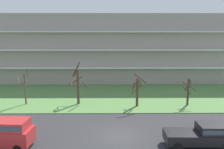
# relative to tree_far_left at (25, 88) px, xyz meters

# --- Properties ---
(ground) EXTENTS (160.00, 160.00, 0.00)m
(ground) POSITION_rel_tree_far_left_xyz_m (12.05, -9.64, -2.35)
(ground) COLOR #2D2D30
(grass_lawn_strip) EXTENTS (80.00, 16.00, 0.08)m
(grass_lawn_strip) POSITION_rel_tree_far_left_xyz_m (12.05, 4.36, -2.31)
(grass_lawn_strip) COLOR #547F42
(grass_lawn_strip) RESTS_ON ground
(apartment_building) EXTENTS (51.72, 11.94, 13.17)m
(apartment_building) POSITION_rel_tree_far_left_xyz_m (12.05, 17.85, 4.24)
(apartment_building) COLOR #9E938C
(apartment_building) RESTS_ON ground
(tree_far_left) EXTENTS (1.53, 1.52, 4.80)m
(tree_far_left) POSITION_rel_tree_far_left_xyz_m (0.00, 0.00, 0.00)
(tree_far_left) COLOR brown
(tree_far_left) RESTS_ON ground
(tree_left) EXTENTS (2.53, 2.51, 5.68)m
(tree_left) POSITION_rel_tree_far_left_xyz_m (6.99, 0.25, 0.41)
(tree_left) COLOR #4C3828
(tree_left) RESTS_ON ground
(tree_center) EXTENTS (1.82, 1.83, 4.53)m
(tree_center) POSITION_rel_tree_far_left_xyz_m (14.80, -0.91, -0.16)
(tree_center) COLOR #4C3828
(tree_center) RESTS_ON ground
(tree_right) EXTENTS (1.75, 1.58, 3.64)m
(tree_right) POSITION_rel_tree_far_left_xyz_m (21.48, -0.60, -0.36)
(tree_right) COLOR #423023
(tree_right) RESTS_ON ground
(pickup_black_near_left) EXTENTS (5.44, 2.12, 1.95)m
(pickup_black_near_left) POSITION_rel_tree_far_left_xyz_m (18.77, -11.65, -1.33)
(pickup_black_near_left) COLOR black
(pickup_black_near_left) RESTS_ON ground
(van_red_center_left) EXTENTS (5.30, 2.28, 2.36)m
(van_red_center_left) POSITION_rel_tree_far_left_xyz_m (2.31, -11.64, -0.95)
(van_red_center_left) COLOR #B22828
(van_red_center_left) RESTS_ON ground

